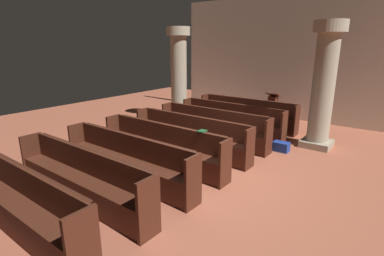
# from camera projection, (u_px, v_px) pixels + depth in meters

# --- Properties ---
(ground_plane) EXTENTS (19.20, 19.20, 0.00)m
(ground_plane) POSITION_uv_depth(u_px,v_px,m) (206.00, 172.00, 6.64)
(ground_plane) COLOR #AD5B42
(back_wall) EXTENTS (10.00, 0.16, 4.50)m
(back_wall) POSITION_uv_depth(u_px,v_px,m) (302.00, 59.00, 10.68)
(back_wall) COLOR silver
(back_wall) RESTS_ON ground
(pew_row_0) EXTENTS (3.48, 0.47, 0.96)m
(pew_row_0) POSITION_uv_depth(u_px,v_px,m) (247.00, 112.00, 10.10)
(pew_row_0) COLOR #4C2316
(pew_row_0) RESTS_ON ground
(pew_row_1) EXTENTS (3.48, 0.46, 0.96)m
(pew_row_1) POSITION_uv_depth(u_px,v_px,m) (231.00, 118.00, 9.29)
(pew_row_1) COLOR #4C2316
(pew_row_1) RESTS_ON ground
(pew_row_2) EXTENTS (3.48, 0.47, 0.96)m
(pew_row_2) POSITION_uv_depth(u_px,v_px,m) (213.00, 125.00, 8.48)
(pew_row_2) COLOR #4C2316
(pew_row_2) RESTS_ON ground
(pew_row_3) EXTENTS (3.48, 0.46, 0.96)m
(pew_row_3) POSITION_uv_depth(u_px,v_px,m) (190.00, 134.00, 7.66)
(pew_row_3) COLOR #4C2316
(pew_row_3) RESTS_ON ground
(pew_row_4) EXTENTS (3.48, 0.46, 0.96)m
(pew_row_4) POSITION_uv_depth(u_px,v_px,m) (162.00, 144.00, 6.85)
(pew_row_4) COLOR #4C2316
(pew_row_4) RESTS_ON ground
(pew_row_5) EXTENTS (3.48, 0.47, 0.96)m
(pew_row_5) POSITION_uv_depth(u_px,v_px,m) (127.00, 158.00, 6.04)
(pew_row_5) COLOR #4C2316
(pew_row_5) RESTS_ON ground
(pew_row_6) EXTENTS (3.48, 0.46, 0.96)m
(pew_row_6) POSITION_uv_depth(u_px,v_px,m) (81.00, 175.00, 5.23)
(pew_row_6) COLOR #4C2316
(pew_row_6) RESTS_ON ground
(pew_row_7) EXTENTS (3.48, 0.46, 0.96)m
(pew_row_7) POSITION_uv_depth(u_px,v_px,m) (18.00, 200.00, 4.42)
(pew_row_7) COLOR #4C2316
(pew_row_7) RESTS_ON ground
(pillar_aisle_side) EXTENTS (0.83, 0.83, 3.35)m
(pillar_aisle_side) POSITION_uv_depth(u_px,v_px,m) (324.00, 84.00, 7.80)
(pillar_aisle_side) COLOR #9F967E
(pillar_aisle_side) RESTS_ON ground
(pillar_far_side) EXTENTS (0.83, 0.83, 3.35)m
(pillar_far_side) POSITION_uv_depth(u_px,v_px,m) (179.00, 73.00, 10.70)
(pillar_far_side) COLOR #9F967E
(pillar_far_side) RESTS_ON ground
(lectern) EXTENTS (0.48, 0.45, 1.08)m
(lectern) POSITION_uv_depth(u_px,v_px,m) (272.00, 110.00, 10.78)
(lectern) COLOR #411E13
(lectern) RESTS_ON ground
(hymn_book) EXTENTS (0.15, 0.20, 0.02)m
(hymn_book) POSITION_uv_depth(u_px,v_px,m) (202.00, 131.00, 6.29)
(hymn_book) COLOR #194723
(hymn_book) RESTS_ON pew_row_4
(kneeler_box_blue) EXTENTS (0.41, 0.27, 0.25)m
(kneeler_box_blue) POSITION_uv_depth(u_px,v_px,m) (281.00, 147.00, 7.88)
(kneeler_box_blue) COLOR navy
(kneeler_box_blue) RESTS_ON ground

